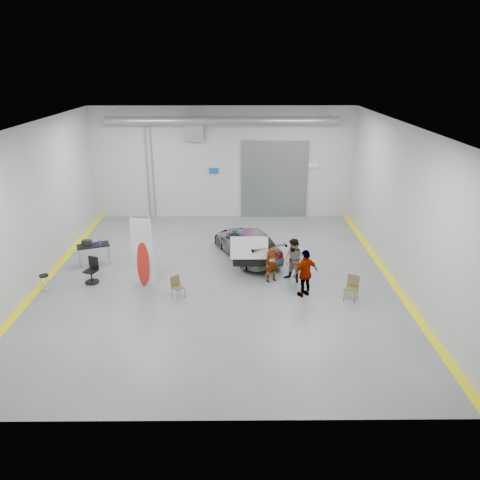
{
  "coord_description": "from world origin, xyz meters",
  "views": [
    {
      "loc": [
        0.73,
        -16.99,
        8.1
      ],
      "look_at": [
        0.86,
        0.31,
        1.5
      ],
      "focal_mm": 35.0,
      "sensor_mm": 36.0,
      "label": 1
    }
  ],
  "objects_px": {
    "person_a": "(272,263)",
    "office_chair": "(92,272)",
    "work_table": "(91,245)",
    "surfboard_display": "(144,257)",
    "person_b": "(294,261)",
    "folding_chair_far": "(351,293)",
    "person_c": "(306,273)",
    "folding_chair_near": "(178,291)",
    "shop_stool": "(45,284)",
    "sedan_car": "(247,243)"
  },
  "relations": [
    {
      "from": "shop_stool",
      "to": "work_table",
      "type": "xyz_separation_m",
      "value": [
        1.0,
        2.73,
        0.48
      ]
    },
    {
      "from": "person_a",
      "to": "folding_chair_far",
      "type": "relative_size",
      "value": 1.72
    },
    {
      "from": "sedan_car",
      "to": "person_b",
      "type": "height_order",
      "value": "person_b"
    },
    {
      "from": "person_c",
      "to": "person_a",
      "type": "bearing_deg",
      "value": -78.35
    },
    {
      "from": "office_chair",
      "to": "surfboard_display",
      "type": "bearing_deg",
      "value": 14.59
    },
    {
      "from": "person_a",
      "to": "folding_chair_far",
      "type": "bearing_deg",
      "value": -55.79
    },
    {
      "from": "surfboard_display",
      "to": "office_chair",
      "type": "bearing_deg",
      "value": 179.96
    },
    {
      "from": "shop_stool",
      "to": "folding_chair_far",
      "type": "bearing_deg",
      "value": -3.69
    },
    {
      "from": "person_a",
      "to": "person_c",
      "type": "height_order",
      "value": "person_c"
    },
    {
      "from": "person_b",
      "to": "folding_chair_far",
      "type": "relative_size",
      "value": 1.9
    },
    {
      "from": "office_chair",
      "to": "person_c",
      "type": "bearing_deg",
      "value": 13.5
    },
    {
      "from": "person_b",
      "to": "surfboard_display",
      "type": "bearing_deg",
      "value": -135.01
    },
    {
      "from": "office_chair",
      "to": "person_a",
      "type": "bearing_deg",
      "value": 22.16
    },
    {
      "from": "folding_chair_near",
      "to": "office_chair",
      "type": "xyz_separation_m",
      "value": [
        -3.53,
        1.33,
        0.19
      ]
    },
    {
      "from": "person_a",
      "to": "work_table",
      "type": "xyz_separation_m",
      "value": [
        -7.55,
        1.85,
        0.03
      ]
    },
    {
      "from": "person_c",
      "to": "folding_chair_near",
      "type": "xyz_separation_m",
      "value": [
        -4.65,
        -0.14,
        -0.65
      ]
    },
    {
      "from": "folding_chair_near",
      "to": "person_b",
      "type": "bearing_deg",
      "value": -22.95
    },
    {
      "from": "person_b",
      "to": "surfboard_display",
      "type": "distance_m",
      "value": 5.78
    },
    {
      "from": "person_b",
      "to": "folding_chair_near",
      "type": "height_order",
      "value": "person_b"
    },
    {
      "from": "folding_chair_far",
      "to": "sedan_car",
      "type": "bearing_deg",
      "value": 160.35
    },
    {
      "from": "work_table",
      "to": "office_chair",
      "type": "bearing_deg",
      "value": -75.0
    },
    {
      "from": "surfboard_display",
      "to": "person_c",
      "type": "bearing_deg",
      "value": -1.51
    },
    {
      "from": "folding_chair_near",
      "to": "work_table",
      "type": "xyz_separation_m",
      "value": [
        -4.04,
        3.22,
        0.57
      ]
    },
    {
      "from": "surfboard_display",
      "to": "shop_stool",
      "type": "height_order",
      "value": "surfboard_display"
    },
    {
      "from": "person_a",
      "to": "folding_chair_near",
      "type": "distance_m",
      "value": 3.81
    },
    {
      "from": "person_c",
      "to": "folding_chair_near",
      "type": "distance_m",
      "value": 4.69
    },
    {
      "from": "person_a",
      "to": "office_chair",
      "type": "relative_size",
      "value": 1.56
    },
    {
      "from": "surfboard_display",
      "to": "folding_chair_far",
      "type": "bearing_deg",
      "value": -2.43
    },
    {
      "from": "sedan_car",
      "to": "office_chair",
      "type": "xyz_separation_m",
      "value": [
        -6.14,
        -2.55,
        -0.19
      ]
    },
    {
      "from": "person_b",
      "to": "folding_chair_near",
      "type": "xyz_separation_m",
      "value": [
        -4.37,
        -1.38,
        -0.62
      ]
    },
    {
      "from": "person_a",
      "to": "work_table",
      "type": "height_order",
      "value": "person_a"
    },
    {
      "from": "sedan_car",
      "to": "folding_chair_far",
      "type": "distance_m",
      "value": 5.52
    },
    {
      "from": "person_b",
      "to": "office_chair",
      "type": "xyz_separation_m",
      "value": [
        -7.9,
        -0.04,
        -0.43
      ]
    },
    {
      "from": "sedan_car",
      "to": "office_chair",
      "type": "bearing_deg",
      "value": -1.06
    },
    {
      "from": "office_chair",
      "to": "folding_chair_far",
      "type": "bearing_deg",
      "value": 12.72
    },
    {
      "from": "person_c",
      "to": "shop_stool",
      "type": "relative_size",
      "value": 2.59
    },
    {
      "from": "work_table",
      "to": "surfboard_display",
      "type": "bearing_deg",
      "value": -39.27
    },
    {
      "from": "work_table",
      "to": "person_a",
      "type": "bearing_deg",
      "value": -13.74
    },
    {
      "from": "person_a",
      "to": "office_chair",
      "type": "distance_m",
      "value": 7.05
    },
    {
      "from": "sedan_car",
      "to": "work_table",
      "type": "distance_m",
      "value": 6.68
    },
    {
      "from": "sedan_car",
      "to": "work_table",
      "type": "height_order",
      "value": "sedan_car"
    },
    {
      "from": "sedan_car",
      "to": "office_chair",
      "type": "height_order",
      "value": "sedan_car"
    },
    {
      "from": "surfboard_display",
      "to": "folding_chair_far",
      "type": "xyz_separation_m",
      "value": [
        7.67,
        -1.3,
        -0.87
      ]
    },
    {
      "from": "sedan_car",
      "to": "shop_stool",
      "type": "distance_m",
      "value": 8.37
    },
    {
      "from": "sedan_car",
      "to": "person_c",
      "type": "distance_m",
      "value": 4.27
    },
    {
      "from": "folding_chair_near",
      "to": "office_chair",
      "type": "relative_size",
      "value": 0.81
    },
    {
      "from": "folding_chair_far",
      "to": "work_table",
      "type": "xyz_separation_m",
      "value": [
        -10.3,
        3.46,
        0.54
      ]
    },
    {
      "from": "shop_stool",
      "to": "person_b",
      "type": "bearing_deg",
      "value": 5.35
    },
    {
      "from": "folding_chair_near",
      "to": "work_table",
      "type": "relative_size",
      "value": 0.56
    },
    {
      "from": "sedan_car",
      "to": "person_a",
      "type": "bearing_deg",
      "value": 86.02
    }
  ]
}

